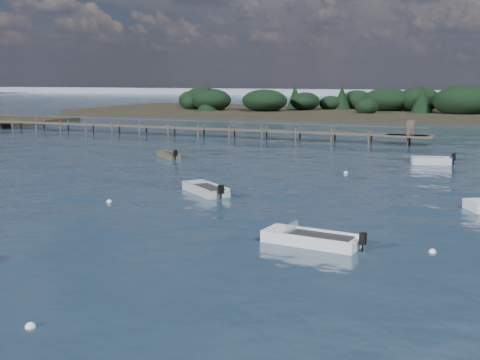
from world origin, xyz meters
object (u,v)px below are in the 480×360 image
at_px(dinghy_mid_grey, 205,191).
at_px(dinghy_mid_white_a, 311,241).
at_px(tender_far_grey, 168,156).
at_px(tender_far_grey_b, 431,162).
at_px(jetty, 201,129).

distance_m(dinghy_mid_grey, dinghy_mid_white_a, 13.19).
distance_m(tender_far_grey, tender_far_grey_b, 23.56).
bearing_deg(jetty, tender_far_grey_b, -26.68).
bearing_deg(jetty, dinghy_mid_grey, -63.36).
bearing_deg(jetty, tender_far_grey, -72.31).
bearing_deg(dinghy_mid_grey, jetty, 116.64).
xyz_separation_m(dinghy_mid_grey, tender_far_grey, (-10.86, 14.54, 0.01)).
xyz_separation_m(dinghy_mid_grey, tender_far_grey_b, (12.21, 19.34, 0.03)).
height_order(dinghy_mid_grey, dinghy_mid_white_a, dinghy_mid_grey).
xyz_separation_m(tender_far_grey, jetty, (-6.23, 19.53, 0.83)).
bearing_deg(dinghy_mid_grey, tender_far_grey_b, 57.74).
bearing_deg(tender_far_grey, jetty, 107.69).
bearing_deg(tender_far_grey_b, dinghy_mid_white_a, -95.23).
bearing_deg(tender_far_grey_b, dinghy_mid_grey, -122.26).
distance_m(dinghy_mid_grey, tender_far_grey, 18.15).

